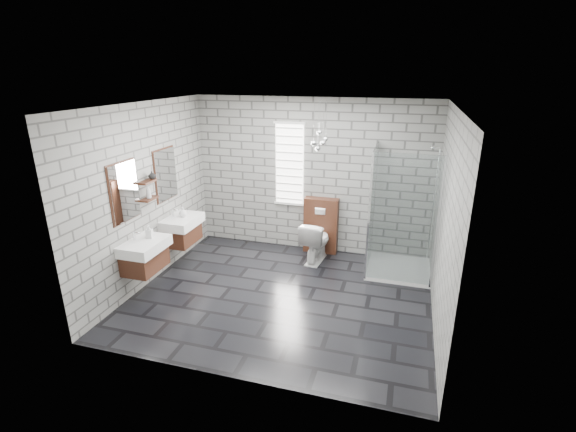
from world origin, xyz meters
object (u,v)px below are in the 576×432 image
at_px(vanity_right, 180,222).
at_px(cistern_panel, 321,225).
at_px(vanity_left, 142,247).
at_px(shower_enclosure, 394,244).
at_px(toilet, 316,241).

bearing_deg(vanity_right, cistern_panel, 29.09).
distance_m(vanity_left, cistern_panel, 3.07).
bearing_deg(shower_enclosure, vanity_left, -153.54).
xyz_separation_m(vanity_left, cistern_panel, (2.12, 2.21, -0.26)).
height_order(vanity_left, shower_enclosure, shower_enclosure).
height_order(vanity_left, cistern_panel, vanity_left).
distance_m(shower_enclosure, toilet, 1.31).
distance_m(vanity_right, shower_enclosure, 3.48).
distance_m(vanity_left, vanity_right, 1.04).
distance_m(vanity_left, toilet, 2.81).
height_order(shower_enclosure, toilet, shower_enclosure).
bearing_deg(vanity_right, shower_enclosure, 10.96).
bearing_deg(shower_enclosure, vanity_right, -169.04).
bearing_deg(cistern_panel, shower_enclosure, -21.81).
xyz_separation_m(vanity_right, shower_enclosure, (3.41, 0.66, -0.25)).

